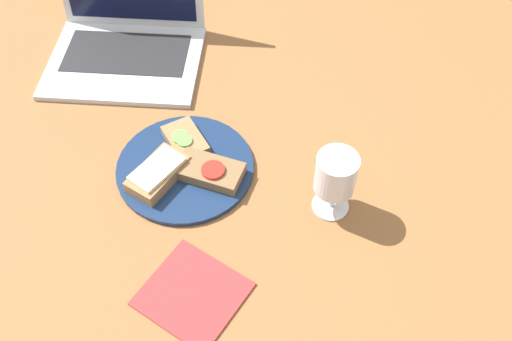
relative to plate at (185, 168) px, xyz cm
name	(u,v)px	position (x,y,z in cm)	size (l,w,h in cm)	color
wooden_table	(235,184)	(9.46, -1.71, -2.02)	(140.00, 140.00, 3.00)	brown
plate	(185,168)	(0.00, 0.00, 0.00)	(25.69, 25.69, 1.05)	navy
sandwich_with_cheese	(158,173)	(-4.31, -3.25, 2.05)	(11.20, 13.27, 3.20)	#937047
sandwich_with_tomato	(210,173)	(5.01, -2.13, 1.69)	(13.27, 9.50, 2.73)	brown
sandwich_with_cucumber	(185,140)	(-0.69, 5.32, 1.63)	(10.31, 11.26, 2.43)	#937047
wine_glass	(336,176)	(27.09, -6.43, 8.43)	(7.10, 7.10, 13.22)	white
laptop	(126,31)	(-17.71, 33.61, 4.46)	(32.73, 28.21, 22.98)	silver
napkin	(193,294)	(5.02, -25.26, -0.32)	(15.04, 14.20, 0.40)	#B23333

